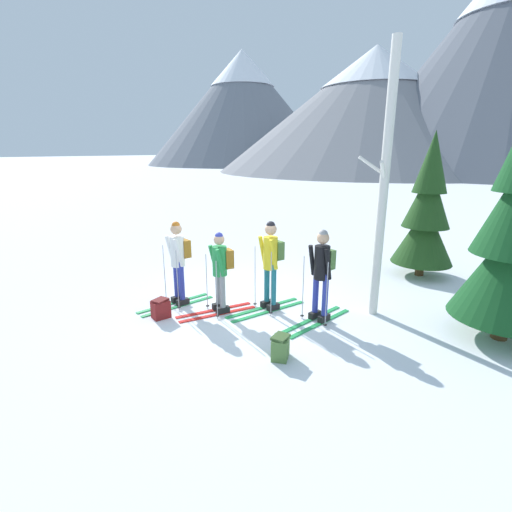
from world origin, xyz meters
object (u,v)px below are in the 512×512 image
(skier_in_yellow, at_px, (271,260))
(skier_in_black, at_px, (322,270))
(skier_in_white, at_px, (178,258))
(birch_tree_tall, at_px, (384,185))
(skier_in_green, at_px, (220,268))
(backpack_on_snow_front, at_px, (280,347))
(pine_tree_mid, at_px, (427,212))
(backpack_on_snow_beside, at_px, (161,309))

(skier_in_yellow, relative_size, skier_in_black, 1.03)
(skier_in_white, bearing_deg, birch_tree_tall, 23.62)
(skier_in_green, distance_m, backpack_on_snow_front, 2.18)
(skier_in_yellow, relative_size, pine_tree_mid, 0.51)
(skier_in_yellow, bearing_deg, skier_in_black, 0.39)
(skier_in_yellow, bearing_deg, skier_in_white, -157.54)
(pine_tree_mid, bearing_deg, skier_in_green, -124.50)
(skier_in_black, distance_m, backpack_on_snow_beside, 3.14)
(skier_in_yellow, xyz_separation_m, pine_tree_mid, (2.29, 3.85, 0.61))
(skier_in_black, xyz_separation_m, backpack_on_snow_front, (-0.02, -1.60, -0.80))
(birch_tree_tall, height_order, backpack_on_snow_front, birch_tree_tall)
(skier_in_green, bearing_deg, birch_tree_tall, 29.19)
(skier_in_yellow, relative_size, backpack_on_snow_beside, 4.67)
(skier_in_green, xyz_separation_m, birch_tree_tall, (2.62, 1.46, 1.60))
(skier_in_green, height_order, pine_tree_mid, pine_tree_mid)
(backpack_on_snow_front, bearing_deg, skier_in_white, 162.65)
(skier_in_white, bearing_deg, pine_tree_mid, 48.53)
(skier_in_yellow, relative_size, birch_tree_tall, 0.37)
(backpack_on_snow_front, xyz_separation_m, backpack_on_snow_beside, (-2.65, 0.15, 0.00))
(backpack_on_snow_beside, bearing_deg, skier_in_green, 44.60)
(skier_in_black, bearing_deg, backpack_on_snow_front, -90.82)
(skier_in_yellow, bearing_deg, birch_tree_tall, 24.70)
(skier_in_green, bearing_deg, skier_in_yellow, 38.40)
(skier_in_black, distance_m, birch_tree_tall, 1.90)
(skier_in_black, distance_m, backpack_on_snow_front, 1.79)
(backpack_on_snow_beside, bearing_deg, backpack_on_snow_front, -3.33)
(backpack_on_snow_front, bearing_deg, skier_in_yellow, 123.01)
(skier_in_white, relative_size, skier_in_black, 1.00)
(skier_in_green, xyz_separation_m, pine_tree_mid, (3.07, 4.46, 0.73))
(pine_tree_mid, bearing_deg, skier_in_white, -131.47)
(skier_in_yellow, relative_size, backpack_on_snow_front, 4.76)
(pine_tree_mid, bearing_deg, backpack_on_snow_front, -102.99)
(skier_in_green, bearing_deg, backpack_on_snow_front, -28.35)
(skier_in_white, height_order, backpack_on_snow_beside, skier_in_white)
(skier_in_white, xyz_separation_m, backpack_on_snow_beside, (0.14, -0.72, -0.81))
(skier_in_white, distance_m, skier_in_yellow, 1.89)
(skier_in_white, distance_m, pine_tree_mid, 6.14)
(backpack_on_snow_front, distance_m, backpack_on_snow_beside, 2.65)
(skier_in_green, relative_size, birch_tree_tall, 0.33)
(skier_in_green, relative_size, backpack_on_snow_front, 4.26)
(skier_in_green, distance_m, skier_in_black, 1.94)
(skier_in_white, distance_m, backpack_on_snow_front, 3.03)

